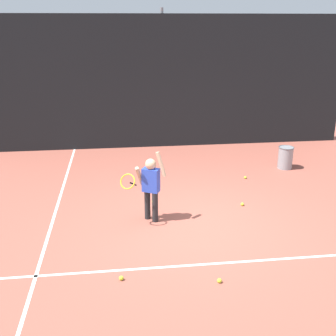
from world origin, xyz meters
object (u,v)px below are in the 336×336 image
tennis_ball_0 (219,281)px  tennis_ball_4 (245,177)px  tennis_ball_3 (242,204)px  ball_hopper (285,157)px  tennis_player (150,184)px  tennis_ball_2 (153,201)px  tennis_ball_1 (121,278)px

tennis_ball_0 → tennis_ball_4: same height
tennis_ball_3 → ball_hopper: bearing=50.2°
tennis_player → tennis_ball_0: 2.34m
tennis_ball_2 → tennis_player: bearing=-99.1°
tennis_ball_0 → tennis_ball_1: 1.41m
tennis_player → tennis_ball_1: tennis_player is taller
tennis_player → tennis_ball_2: tennis_player is taller
ball_hopper → tennis_ball_2: 3.90m
tennis_ball_3 → tennis_ball_4: 1.55m
tennis_player → ball_hopper: tennis_player is taller
tennis_ball_2 → ball_hopper: bearing=26.0°
tennis_player → tennis_ball_1: bearing=-79.7°
tennis_ball_1 → tennis_ball_3: 3.35m
tennis_ball_1 → tennis_ball_3: bearing=42.4°
tennis_ball_3 → tennis_ball_4: same height
tennis_ball_3 → tennis_player: bearing=-167.9°
ball_hopper → tennis_ball_0: size_ratio=8.52×
tennis_ball_1 → tennis_ball_4: same height
tennis_ball_1 → tennis_ball_2: (0.70, 2.62, 0.00)m
tennis_ball_1 → tennis_ball_4: (2.99, 3.72, 0.00)m
tennis_ball_0 → tennis_ball_4: 4.26m
ball_hopper → tennis_ball_4: (-1.21, -0.61, -0.26)m
tennis_player → tennis_ball_4: bearing=65.5°
tennis_ball_4 → tennis_ball_3: bearing=-109.3°
ball_hopper → tennis_ball_0: 5.36m
tennis_ball_0 → tennis_ball_2: (-0.69, 2.85, 0.00)m
tennis_player → tennis_ball_2: bearing=108.6°
tennis_ball_0 → tennis_ball_3: bearing=66.5°
tennis_ball_3 → tennis_ball_2: bearing=168.5°
ball_hopper → tennis_ball_0: bearing=-121.6°
tennis_ball_1 → tennis_ball_3: same height
ball_hopper → tennis_ball_0: (-2.81, -4.56, -0.26)m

